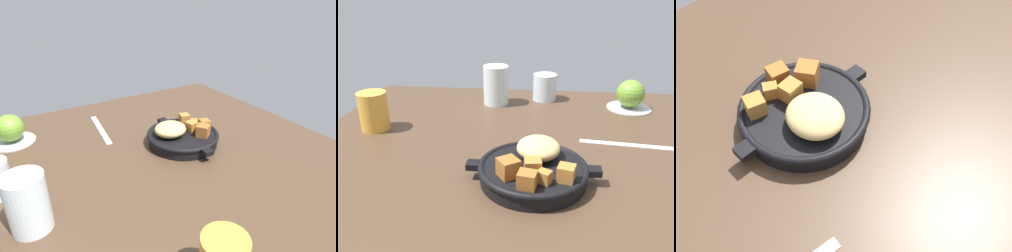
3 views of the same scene
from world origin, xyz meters
The scene contains 6 objects.
ground_plane centered at (0.00, 0.00, -1.20)cm, with size 94.29×93.57×2.40cm, color #473323.
cast_iron_skillet centered at (4.17, -8.03, 2.46)cm, with size 24.11×19.86×6.79cm.
saucer_plate centered at (29.69, 32.22, 0.30)cm, with size 12.10×12.10×0.60cm, color #B7BABF.
red_apple centered at (29.69, 32.22, 4.41)cm, with size 7.62×7.62×7.62cm, color olive.
butter_knife centered at (24.46, 8.32, 0.18)cm, with size 20.86×1.60×0.36cm, color silver.
water_glass_tall centered at (-7.93, 32.61, 5.55)cm, with size 7.24×7.24×11.10cm, color silver.
Camera 1 is at (-54.76, 32.66, 39.47)cm, focal length 31.12 mm.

